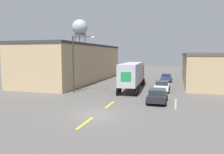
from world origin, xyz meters
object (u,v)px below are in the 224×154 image
at_px(water_tower, 80,28).
at_px(semi_truck, 133,74).
at_px(parked_car_right_mid, 162,86).
at_px(parked_car_right_near, 157,96).
at_px(street_lamp, 76,59).
at_px(parked_car_right_far, 166,77).
at_px(fire_hydrant, 176,104).

bearing_deg(water_tower, semi_truck, -55.11).
height_order(parked_car_right_mid, water_tower, water_tower).
distance_m(parked_car_right_mid, water_tower, 50.38).
distance_m(parked_car_right_near, street_lamp, 12.12).
bearing_deg(water_tower, street_lamp, -65.77).
relative_size(parked_car_right_far, parked_car_right_mid, 1.00).
distance_m(parked_car_right_far, parked_car_right_near, 19.16).
bearing_deg(parked_car_right_mid, street_lamp, -158.48).
relative_size(parked_car_right_far, fire_hydrant, 4.45).
distance_m(parked_car_right_mid, fire_hydrant, 10.01).
height_order(parked_car_right_mid, street_lamp, street_lamp).
relative_size(semi_truck, parked_car_right_far, 3.18).
xyz_separation_m(water_tower, fire_hydrant, (32.13, -47.89, -13.59)).
height_order(semi_truck, parked_car_right_near, semi_truck).
bearing_deg(water_tower, parked_car_right_mid, -51.58).
bearing_deg(semi_truck, parked_car_right_mid, -16.85).
xyz_separation_m(parked_car_right_near, water_tower, (-30.20, 45.57, 13.28)).
height_order(parked_car_right_far, street_lamp, street_lamp).
relative_size(semi_truck, fire_hydrant, 14.15).
height_order(parked_car_right_near, street_lamp, street_lamp).
bearing_deg(fire_hydrant, parked_car_right_far, 95.13).
xyz_separation_m(parked_car_right_mid, street_lamp, (-11.10, -4.38, 3.75)).
bearing_deg(fire_hydrant, semi_truck, 120.14).
bearing_deg(parked_car_right_far, parked_car_right_mid, -90.00).
bearing_deg(parked_car_right_far, water_tower, 138.82).
bearing_deg(street_lamp, semi_truck, 38.86).
relative_size(parked_car_right_near, water_tower, 0.25).
bearing_deg(fire_hydrant, street_lamp, 157.32).
height_order(street_lamp, fire_hydrant, street_lamp).
relative_size(water_tower, street_lamp, 2.22).
bearing_deg(street_lamp, fire_hydrant, -22.68).
bearing_deg(parked_car_right_near, parked_car_right_far, 90.00).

